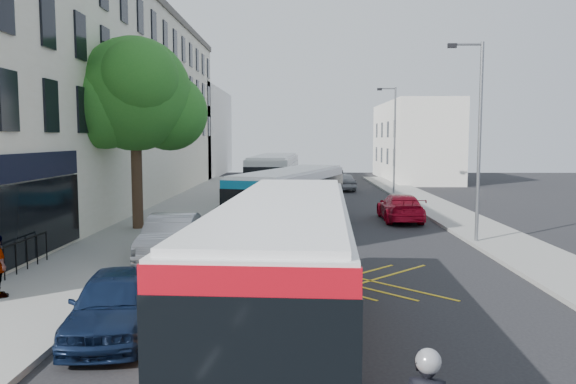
{
  "coord_description": "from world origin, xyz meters",
  "views": [
    {
      "loc": [
        -1.0,
        -10.83,
        4.35
      ],
      "look_at": [
        -1.41,
        11.44,
        2.2
      ],
      "focal_mm": 35.0,
      "sensor_mm": 36.0,
      "label": 1
    }
  ],
  "objects_px": {
    "street_tree": "(134,95)",
    "red_hatchback": "(400,207)",
    "lamp_far": "(393,134)",
    "parked_car_blue": "(115,303)",
    "lamp_near": "(477,131)",
    "bus_mid": "(292,199)",
    "bus_far": "(275,177)",
    "parked_car_silver": "(171,237)",
    "bus_near": "(286,268)",
    "distant_car_silver": "(342,181)",
    "distant_car_grey": "(315,176)",
    "distant_car_dark": "(336,176)"
  },
  "relations": [
    {
      "from": "street_tree",
      "to": "red_hatchback",
      "type": "distance_m",
      "value": 14.47
    },
    {
      "from": "lamp_far",
      "to": "parked_car_blue",
      "type": "height_order",
      "value": "lamp_far"
    },
    {
      "from": "lamp_near",
      "to": "bus_mid",
      "type": "bearing_deg",
      "value": 158.43
    },
    {
      "from": "bus_mid",
      "to": "bus_far",
      "type": "height_order",
      "value": "bus_far"
    },
    {
      "from": "lamp_far",
      "to": "red_hatchback",
      "type": "distance_m",
      "value": 14.15
    },
    {
      "from": "lamp_far",
      "to": "parked_car_silver",
      "type": "relative_size",
      "value": 1.67
    },
    {
      "from": "bus_near",
      "to": "parked_car_blue",
      "type": "bearing_deg",
      "value": 176.56
    },
    {
      "from": "street_tree",
      "to": "bus_near",
      "type": "distance_m",
      "value": 16.65
    },
    {
      "from": "bus_far",
      "to": "distant_car_silver",
      "type": "bearing_deg",
      "value": 60.44
    },
    {
      "from": "bus_far",
      "to": "parked_car_silver",
      "type": "bearing_deg",
      "value": -96.09
    },
    {
      "from": "distant_car_grey",
      "to": "distant_car_dark",
      "type": "distance_m",
      "value": 2.14
    },
    {
      "from": "parked_car_silver",
      "to": "bus_near",
      "type": "bearing_deg",
      "value": -63.68
    },
    {
      "from": "street_tree",
      "to": "bus_near",
      "type": "xyz_separation_m",
      "value": [
        7.25,
        -14.25,
        -4.66
      ]
    },
    {
      "from": "bus_near",
      "to": "distant_car_grey",
      "type": "height_order",
      "value": "bus_near"
    },
    {
      "from": "lamp_far",
      "to": "bus_near",
      "type": "distance_m",
      "value": 32.3
    },
    {
      "from": "parked_car_blue",
      "to": "distant_car_dark",
      "type": "xyz_separation_m",
      "value": [
        7.76,
        43.56,
        -0.12
      ]
    },
    {
      "from": "bus_mid",
      "to": "distant_car_silver",
      "type": "relative_size",
      "value": 2.36
    },
    {
      "from": "red_hatchback",
      "to": "distant_car_silver",
      "type": "distance_m",
      "value": 17.17
    },
    {
      "from": "distant_car_grey",
      "to": "distant_car_silver",
      "type": "relative_size",
      "value": 1.08
    },
    {
      "from": "distant_car_silver",
      "to": "lamp_far",
      "type": "bearing_deg",
      "value": 127.07
    },
    {
      "from": "parked_car_silver",
      "to": "distant_car_grey",
      "type": "relative_size",
      "value": 0.99
    },
    {
      "from": "lamp_far",
      "to": "red_hatchback",
      "type": "relative_size",
      "value": 1.63
    },
    {
      "from": "parked_car_silver",
      "to": "red_hatchback",
      "type": "height_order",
      "value": "parked_car_silver"
    },
    {
      "from": "parked_car_silver",
      "to": "red_hatchback",
      "type": "relative_size",
      "value": 0.97
    },
    {
      "from": "lamp_near",
      "to": "distant_car_dark",
      "type": "relative_size",
      "value": 2.16
    },
    {
      "from": "lamp_far",
      "to": "bus_far",
      "type": "height_order",
      "value": "lamp_far"
    },
    {
      "from": "parked_car_blue",
      "to": "parked_car_silver",
      "type": "relative_size",
      "value": 0.89
    },
    {
      "from": "parked_car_blue",
      "to": "distant_car_grey",
      "type": "xyz_separation_m",
      "value": [
        5.71,
        42.96,
        -0.06
      ]
    },
    {
      "from": "street_tree",
      "to": "bus_far",
      "type": "bearing_deg",
      "value": 64.7
    },
    {
      "from": "lamp_far",
      "to": "bus_mid",
      "type": "xyz_separation_m",
      "value": [
        -7.51,
        -17.03,
        -3.09
      ]
    },
    {
      "from": "bus_mid",
      "to": "distant_car_dark",
      "type": "bearing_deg",
      "value": 100.13
    },
    {
      "from": "bus_far",
      "to": "distant_car_silver",
      "type": "relative_size",
      "value": 2.57
    },
    {
      "from": "lamp_far",
      "to": "distant_car_silver",
      "type": "height_order",
      "value": "lamp_far"
    },
    {
      "from": "bus_far",
      "to": "street_tree",
      "type": "bearing_deg",
      "value": -112.17
    },
    {
      "from": "bus_mid",
      "to": "parked_car_silver",
      "type": "height_order",
      "value": "bus_mid"
    },
    {
      "from": "lamp_near",
      "to": "distant_car_dark",
      "type": "bearing_deg",
      "value": 96.04
    },
    {
      "from": "street_tree",
      "to": "lamp_near",
      "type": "bearing_deg",
      "value": -11.4
    },
    {
      "from": "lamp_near",
      "to": "parked_car_silver",
      "type": "xyz_separation_m",
      "value": [
        -11.8,
        -2.89,
        -3.83
      ]
    },
    {
      "from": "lamp_near",
      "to": "parked_car_blue",
      "type": "bearing_deg",
      "value": -135.98
    },
    {
      "from": "lamp_near",
      "to": "distant_car_grey",
      "type": "distance_m",
      "value": 32.82
    },
    {
      "from": "street_tree",
      "to": "bus_mid",
      "type": "height_order",
      "value": "street_tree"
    },
    {
      "from": "lamp_far",
      "to": "distant_car_dark",
      "type": "height_order",
      "value": "lamp_far"
    },
    {
      "from": "street_tree",
      "to": "distant_car_silver",
      "type": "bearing_deg",
      "value": 61.64
    },
    {
      "from": "red_hatchback",
      "to": "distant_car_dark",
      "type": "relative_size",
      "value": 1.32
    },
    {
      "from": "bus_mid",
      "to": "bus_near",
      "type": "bearing_deg",
      "value": -71.9
    },
    {
      "from": "street_tree",
      "to": "distant_car_dark",
      "type": "xyz_separation_m",
      "value": [
        11.24,
        29.74,
        -5.68
      ]
    },
    {
      "from": "distant_car_silver",
      "to": "distant_car_dark",
      "type": "relative_size",
      "value": 1.2
    },
    {
      "from": "lamp_near",
      "to": "bus_mid",
      "type": "relative_size",
      "value": 0.76
    },
    {
      "from": "bus_near",
      "to": "bus_mid",
      "type": "xyz_separation_m",
      "value": [
        -0.05,
        14.25,
        -0.11
      ]
    },
    {
      "from": "lamp_far",
      "to": "lamp_near",
      "type": "bearing_deg",
      "value": -90.0
    }
  ]
}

